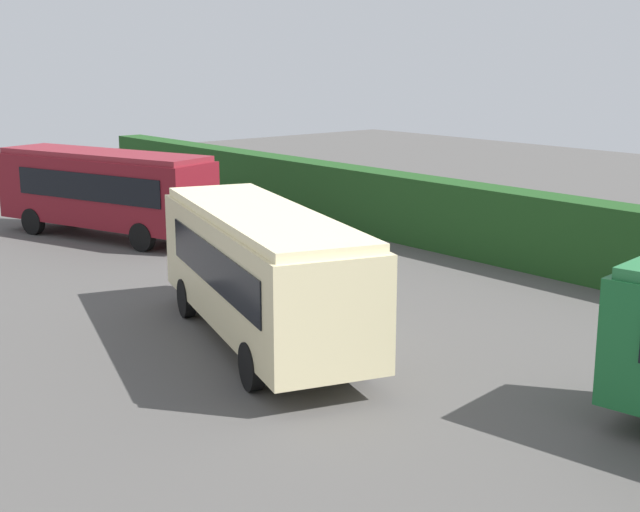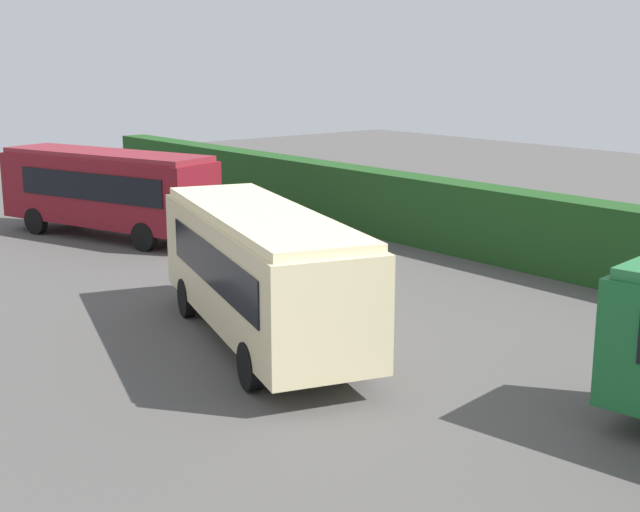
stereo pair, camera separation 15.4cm
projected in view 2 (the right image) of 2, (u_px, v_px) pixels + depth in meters
name	position (u px, v px, depth m)	size (l,w,h in m)	color
ground_plane	(299.00, 342.00, 20.71)	(85.71, 85.71, 0.00)	#514F4C
bus_maroon	(107.00, 188.00, 32.23)	(9.17, 4.97, 3.19)	maroon
bus_cream	(261.00, 268.00, 20.30)	(9.20, 5.06, 3.15)	beige
person_left	(138.00, 193.00, 36.29)	(0.45, 0.50, 1.94)	silver
person_center	(200.00, 198.00, 35.49)	(0.46, 0.46, 1.80)	silver
hedge_row	(562.00, 237.00, 26.78)	(54.85, 1.28, 2.40)	#1F491C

